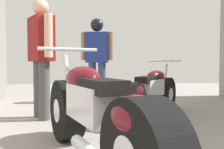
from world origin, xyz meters
name	(u,v)px	position (x,y,z in m)	size (l,w,h in m)	color
ground_plane	(143,136)	(0.00, 3.08, 0.00)	(14.77, 14.77, 0.00)	gray
motorcycle_maroon_cruiser	(94,116)	(-0.56, 2.29, 0.41)	(1.05, 2.05, 0.99)	black
motorcycle_black_naked	(150,93)	(0.30, 4.01, 0.37)	(1.27, 1.67, 0.89)	black
mechanic_in_blue	(41,52)	(-1.34, 4.06, 1.01)	(0.48, 0.67, 1.78)	#4C4C4C
mechanic_with_helmet	(97,52)	(-0.50, 5.66, 1.08)	(0.71, 0.32, 1.81)	#384766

